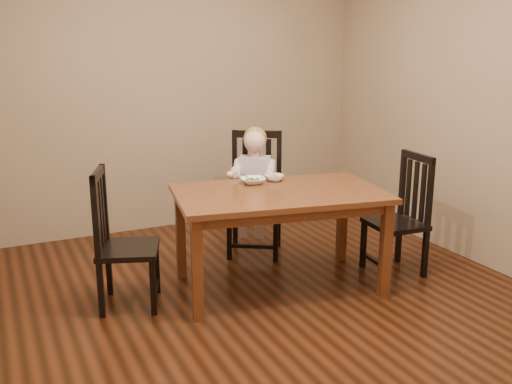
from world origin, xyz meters
name	(u,v)px	position (x,y,z in m)	size (l,w,h in m)	color
room	(259,114)	(0.00, 0.00, 1.35)	(4.01, 4.01, 2.71)	#49210F
dining_table	(279,202)	(0.25, 0.17, 0.67)	(1.64, 1.16, 0.75)	#4C2011
chair_child	(255,196)	(0.43, 0.96, 0.51)	(0.62, 0.61, 1.06)	black
chair_left	(121,242)	(-0.88, 0.37, 0.47)	(0.53, 0.54, 0.98)	black
chair_right	(401,216)	(1.27, 0.02, 0.46)	(0.43, 0.45, 0.97)	black
toddler	(255,180)	(0.40, 0.91, 0.67)	(0.35, 0.44, 0.60)	beige
bowl_peas	(253,181)	(0.17, 0.46, 0.78)	(0.19, 0.19, 0.05)	white
bowl_veg	(274,178)	(0.36, 0.47, 0.78)	(0.15, 0.15, 0.05)	white
fork	(248,179)	(0.13, 0.45, 0.80)	(0.06, 0.12, 0.05)	silver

